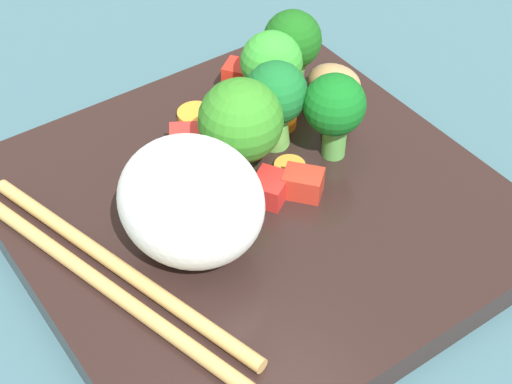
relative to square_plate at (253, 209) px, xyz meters
The scene contains 21 objects.
ground_plane 1.97cm from the square_plate, ahead, with size 110.00×110.00×2.00cm, color #395D67.
square_plate is the anchor object (origin of this frame).
rice_mound 7.19cm from the square_plate, 77.38° to the right, with size 8.35×7.41×7.51cm, color white.
broccoli_floret_0 5.66cm from the square_plate, 158.71° to the left, with size 5.26×5.26×6.83cm.
broccoli_floret_1 8.10cm from the square_plate, 91.45° to the left, with size 3.97×3.97×6.16cm.
broccoli_floret_2 13.08cm from the square_plate, 128.73° to the left, with size 4.13×4.13×5.93cm.
broccoli_floret_3 7.14cm from the square_plate, 125.57° to the left, with size 4.03×4.03×6.58cm.
broccoli_floret_4 10.28cm from the square_plate, 134.02° to the left, with size 4.23×4.23×6.08cm.
carrot_slice_0 9.93cm from the square_plate, 112.81° to the left, with size 2.35×2.35×0.44cm, color orange.
carrot_slice_1 5.19cm from the square_plate, 157.15° to the left, with size 2.36×2.36×0.63cm, color orange.
carrot_slice_2 3.72cm from the square_plate, 99.92° to the left, with size 2.03×2.03×0.42cm, color #F09D36.
carrot_slice_3 7.53cm from the square_plate, 128.40° to the left, with size 2.51×2.51×0.67cm, color orange.
carrot_slice_4 9.04cm from the square_plate, 168.11° to the left, with size 2.52×2.52×0.48cm, color orange.
carrot_slice_5 7.01cm from the square_plate, 145.37° to the left, with size 2.50×2.50×0.44cm, color orange.
pepper_chunk_0 5.50cm from the square_plate, behind, with size 2.89×3.08×2.17cm, color red.
pepper_chunk_1 11.13cm from the square_plate, 145.81° to the left, with size 2.42×1.87×2.34cm, color red.
pepper_chunk_2 2.04cm from the square_plate, 53.76° to the left, with size 2.33×2.00×1.56cm, color red.
pepper_chunk_3 3.58cm from the square_plate, 59.36° to the left, with size 2.40×1.82×1.64cm, color red.
chicken_piece_0 12.14cm from the square_plate, 113.00° to the left, with size 3.85×2.90×2.38cm, color tan.
chicken_piece_1 8.86cm from the square_plate, 101.27° to the left, with size 2.64×2.05×1.71cm, color tan.
chopstick_pair 10.43cm from the square_plate, 86.78° to the right, with size 20.88×6.50×0.85cm.
Camera 1 is at (28.00, -22.03, 36.39)cm, focal length 56.20 mm.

